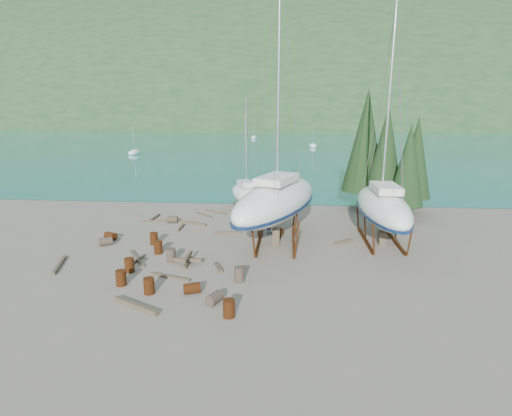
# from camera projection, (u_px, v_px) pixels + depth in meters

# --- Properties ---
(ground) EXTENTS (600.00, 600.00, 0.00)m
(ground) POSITION_uv_depth(u_px,v_px,m) (232.00, 255.00, 27.04)
(ground) COLOR #6C6455
(ground) RESTS_ON ground
(bay_water) EXTENTS (700.00, 700.00, 0.00)m
(bay_water) POSITION_uv_depth(u_px,v_px,m) (284.00, 121.00, 331.77)
(bay_water) COLOR #187479
(bay_water) RESTS_ON ground
(far_hill) EXTENTS (800.00, 360.00, 110.00)m
(far_hill) POSITION_uv_depth(u_px,v_px,m) (285.00, 121.00, 336.61)
(far_hill) COLOR #1C381C
(far_hill) RESTS_ON ground
(far_house_left) EXTENTS (6.60, 5.60, 5.60)m
(far_house_left) POSITION_uv_depth(u_px,v_px,m) (170.00, 122.00, 214.83)
(far_house_left) COLOR beige
(far_house_left) RESTS_ON ground
(far_house_center) EXTENTS (6.60, 5.60, 5.60)m
(far_house_center) POSITION_uv_depth(u_px,v_px,m) (244.00, 122.00, 211.70)
(far_house_center) COLOR beige
(far_house_center) RESTS_ON ground
(far_house_right) EXTENTS (6.60, 5.60, 5.60)m
(far_house_right) POSITION_uv_depth(u_px,v_px,m) (340.00, 122.00, 207.80)
(far_house_right) COLOR beige
(far_house_right) RESTS_ON ground
(cypress_near_right) EXTENTS (3.60, 3.60, 10.00)m
(cypress_near_right) POSITION_uv_depth(u_px,v_px,m) (386.00, 153.00, 36.28)
(cypress_near_right) COLOR black
(cypress_near_right) RESTS_ON ground
(cypress_mid_right) EXTENTS (3.06, 3.06, 8.50)m
(cypress_mid_right) POSITION_uv_depth(u_px,v_px,m) (408.00, 165.00, 34.44)
(cypress_mid_right) COLOR black
(cypress_mid_right) RESTS_ON ground
(cypress_back_left) EXTENTS (4.14, 4.14, 11.50)m
(cypress_back_left) POSITION_uv_depth(u_px,v_px,m) (366.00, 141.00, 38.12)
(cypress_back_left) COLOR black
(cypress_back_left) RESTS_ON ground
(cypress_far_right) EXTENTS (3.24, 3.24, 9.00)m
(cypress_far_right) POSITION_uv_depth(u_px,v_px,m) (416.00, 158.00, 37.15)
(cypress_far_right) COLOR black
(cypress_far_right) RESTS_ON ground
(moored_boat_left) EXTENTS (2.00, 5.00, 6.05)m
(moored_boat_left) POSITION_uv_depth(u_px,v_px,m) (134.00, 153.00, 87.33)
(moored_boat_left) COLOR white
(moored_boat_left) RESTS_ON ground
(moored_boat_mid) EXTENTS (2.00, 5.00, 6.05)m
(moored_boat_mid) POSITION_uv_depth(u_px,v_px,m) (313.00, 146.00, 103.56)
(moored_boat_mid) COLOR white
(moored_boat_mid) RESTS_ON ground
(moored_boat_far) EXTENTS (2.00, 5.00, 6.05)m
(moored_boat_far) POSITION_uv_depth(u_px,v_px,m) (254.00, 137.00, 133.99)
(moored_boat_far) COLOR white
(moored_boat_far) RESTS_ON ground
(large_sailboat_near) EXTENTS (7.83, 13.02, 19.74)m
(large_sailboat_near) POSITION_uv_depth(u_px,v_px,m) (277.00, 200.00, 29.05)
(large_sailboat_near) COLOR white
(large_sailboat_near) RESTS_ON ground
(large_sailboat_far) EXTENTS (3.26, 10.61, 16.70)m
(large_sailboat_far) POSITION_uv_depth(u_px,v_px,m) (383.00, 206.00, 29.13)
(large_sailboat_far) COLOR white
(large_sailboat_far) RESTS_ON ground
(small_sailboat_shore) EXTENTS (4.54, 6.97, 10.69)m
(small_sailboat_shore) POSITION_uv_depth(u_px,v_px,m) (246.00, 194.00, 38.05)
(small_sailboat_shore) COLOR white
(small_sailboat_shore) RESTS_ON ground
(worker) EXTENTS (0.74, 0.85, 1.96)m
(worker) POSITION_uv_depth(u_px,v_px,m) (269.00, 222.00, 31.58)
(worker) COLOR #1B114E
(worker) RESTS_ON ground
(drum_0) EXTENTS (0.58, 0.58, 0.88)m
(drum_0) POSITION_uv_depth(u_px,v_px,m) (121.00, 278.00, 22.35)
(drum_0) COLOR #502A0D
(drum_0) RESTS_ON ground
(drum_1) EXTENTS (0.91, 1.04, 0.58)m
(drum_1) POSITION_uv_depth(u_px,v_px,m) (214.00, 298.00, 20.27)
(drum_1) COLOR #2D2823
(drum_1) RESTS_ON ground
(drum_2) EXTENTS (1.04, 0.89, 0.58)m
(drum_2) POSITION_uv_depth(u_px,v_px,m) (111.00, 236.00, 30.24)
(drum_2) COLOR #502A0D
(drum_2) RESTS_ON ground
(drum_3) EXTENTS (0.58, 0.58, 0.88)m
(drum_3) POSITION_uv_depth(u_px,v_px,m) (149.00, 286.00, 21.35)
(drum_3) COLOR #502A0D
(drum_3) RESTS_ON ground
(drum_4) EXTENTS (1.00, 0.79, 0.58)m
(drum_4) POSITION_uv_depth(u_px,v_px,m) (238.00, 209.00, 38.21)
(drum_4) COLOR #502A0D
(drum_4) RESTS_ON ground
(drum_5) EXTENTS (0.58, 0.58, 0.88)m
(drum_5) POSITION_uv_depth(u_px,v_px,m) (239.00, 274.00, 22.84)
(drum_5) COLOR #2D2823
(drum_5) RESTS_ON ground
(drum_6) EXTENTS (0.78, 1.00, 0.58)m
(drum_6) POSITION_uv_depth(u_px,v_px,m) (279.00, 233.00, 30.96)
(drum_6) COLOR #502A0D
(drum_6) RESTS_ON ground
(drum_7) EXTENTS (0.58, 0.58, 0.88)m
(drum_7) POSITION_uv_depth(u_px,v_px,m) (229.00, 308.00, 18.93)
(drum_7) COLOR #502A0D
(drum_7) RESTS_ON ground
(drum_8) EXTENTS (0.58, 0.58, 0.88)m
(drum_8) POSITION_uv_depth(u_px,v_px,m) (154.00, 239.00, 29.15)
(drum_8) COLOR #502A0D
(drum_8) RESTS_ON ground
(drum_9) EXTENTS (0.92, 0.63, 0.58)m
(drum_9) POSITION_uv_depth(u_px,v_px,m) (173.00, 219.00, 34.74)
(drum_9) COLOR #2D2823
(drum_9) RESTS_ON ground
(drum_11) EXTENTS (0.95, 1.05, 0.58)m
(drum_11) POSITION_uv_depth(u_px,v_px,m) (237.00, 219.00, 34.79)
(drum_11) COLOR #2D2823
(drum_11) RESTS_ON ground
(drum_12) EXTENTS (1.03, 0.85, 0.58)m
(drum_12) POSITION_uv_depth(u_px,v_px,m) (192.00, 288.00, 21.40)
(drum_12) COLOR #502A0D
(drum_12) RESTS_ON ground
(drum_13) EXTENTS (0.58, 0.58, 0.88)m
(drum_13) POSITION_uv_depth(u_px,v_px,m) (129.00, 265.00, 24.18)
(drum_13) COLOR #502A0D
(drum_13) RESTS_ON ground
(drum_14) EXTENTS (0.58, 0.58, 0.88)m
(drum_14) POSITION_uv_depth(u_px,v_px,m) (158.00, 247.00, 27.29)
(drum_14) COLOR #502A0D
(drum_14) RESTS_ON ground
(drum_15) EXTENTS (1.05, 0.95, 0.58)m
(drum_15) POSITION_uv_depth(u_px,v_px,m) (106.00, 241.00, 28.97)
(drum_15) COLOR #2D2823
(drum_15) RESTS_ON ground
(drum_16) EXTENTS (0.58, 0.58, 0.88)m
(drum_16) POSITION_uv_depth(u_px,v_px,m) (171.00, 255.00, 25.85)
(drum_16) COLOR #2D2823
(drum_16) RESTS_ON ground
(timber_0) EXTENTS (2.34, 1.61, 0.14)m
(timber_0) POSITION_uv_depth(u_px,v_px,m) (215.00, 212.00, 38.17)
(timber_0) COLOR brown
(timber_0) RESTS_ON ground
(timber_1) EXTENTS (1.49, 1.13, 0.19)m
(timber_1) POSITION_uv_depth(u_px,v_px,m) (344.00, 242.00, 29.54)
(timber_1) COLOR brown
(timber_1) RESTS_ON ground
(timber_2) EXTENTS (0.31, 2.25, 0.19)m
(timber_2) POSITION_uv_depth(u_px,v_px,m) (155.00, 218.00, 36.09)
(timber_2) COLOR brown
(timber_2) RESTS_ON ground
(timber_3) EXTENTS (1.96, 2.78, 0.15)m
(timber_3) POSITION_uv_depth(u_px,v_px,m) (137.00, 258.00, 26.31)
(timber_3) COLOR brown
(timber_3) RESTS_ON ground
(timber_4) EXTENTS (0.18, 1.88, 0.17)m
(timber_4) POSITION_uv_depth(u_px,v_px,m) (181.00, 228.00, 33.09)
(timber_4) COLOR brown
(timber_4) RESTS_ON ground
(timber_5) EXTENTS (2.59, 0.96, 0.16)m
(timber_5) POSITION_uv_depth(u_px,v_px,m) (170.00, 277.00, 23.35)
(timber_5) COLOR brown
(timber_5) RESTS_ON ground
(timber_7) EXTENTS (0.78, 1.44, 0.17)m
(timber_7) POSITION_uv_depth(u_px,v_px,m) (218.00, 267.00, 24.78)
(timber_7) COLOR brown
(timber_7) RESTS_ON ground
(timber_8) EXTENTS (1.88, 0.93, 0.19)m
(timber_8) POSITION_uv_depth(u_px,v_px,m) (196.00, 224.00, 34.21)
(timber_8) COLOR brown
(timber_8) RESTS_ON ground
(timber_9) EXTENTS (1.82, 1.64, 0.15)m
(timber_9) POSITION_uv_depth(u_px,v_px,m) (204.00, 215.00, 37.21)
(timber_9) COLOR brown
(timber_9) RESTS_ON ground
(timber_11) EXTENTS (2.31, 0.46, 0.15)m
(timber_11) POSITION_uv_depth(u_px,v_px,m) (227.00, 233.00, 31.78)
(timber_11) COLOR brown
(timber_11) RESTS_ON ground
(timber_12) EXTENTS (0.50, 2.12, 0.17)m
(timber_12) POSITION_uv_depth(u_px,v_px,m) (136.00, 261.00, 25.82)
(timber_12) COLOR brown
(timber_12) RESTS_ON ground
(timber_14) EXTENTS (1.06, 2.89, 0.18)m
(timber_14) POSITION_uv_depth(u_px,v_px,m) (59.00, 265.00, 25.14)
(timber_14) COLOR brown
(timber_14) RESTS_ON ground
(timber_15) EXTENTS (3.08, 0.39, 0.15)m
(timber_15) POSITION_uv_depth(u_px,v_px,m) (178.00, 222.00, 34.88)
(timber_15) COLOR brown
(timber_15) RESTS_ON ground
(timber_16) EXTENTS (2.76, 1.61, 0.23)m
(timber_16) POSITION_uv_depth(u_px,v_px,m) (136.00, 306.00, 19.88)
(timber_16) COLOR brown
(timber_16) RESTS_ON ground
(timber_17) EXTENTS (2.73, 0.86, 0.16)m
(timber_17) POSITION_uv_depth(u_px,v_px,m) (157.00, 221.00, 35.05)
(timber_17) COLOR brown
(timber_17) RESTS_ON ground
(timber_pile_fore) EXTENTS (1.80, 1.80, 0.60)m
(timber_pile_fore) POSITION_uv_depth(u_px,v_px,m) (188.00, 260.00, 25.44)
(timber_pile_fore) COLOR brown
(timber_pile_fore) RESTS_ON ground
(timber_pile_aft) EXTENTS (1.80, 1.80, 0.60)m
(timber_pile_aft) POSITION_uv_depth(u_px,v_px,m) (273.00, 220.00, 34.64)
(timber_pile_aft) COLOR brown
(timber_pile_aft) RESTS_ON ground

